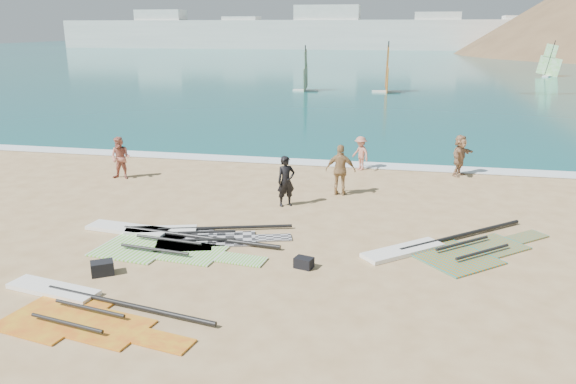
% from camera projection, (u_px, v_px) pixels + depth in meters
% --- Properties ---
extents(ground, '(300.00, 300.00, 0.00)m').
position_uv_depth(ground, '(279.00, 270.00, 15.00)').
color(ground, tan).
rests_on(ground, ground).
extents(sea, '(300.00, 240.00, 0.06)m').
position_uv_depth(sea, '(396.00, 53.00, 138.88)').
color(sea, '#0C4B59').
rests_on(sea, ground).
extents(surf_line, '(300.00, 1.20, 0.04)m').
position_uv_depth(surf_line, '(336.00, 164.00, 26.55)').
color(surf_line, white).
rests_on(surf_line, ground).
extents(far_town, '(160.00, 8.00, 12.00)m').
position_uv_depth(far_town, '(342.00, 33.00, 157.61)').
color(far_town, white).
rests_on(far_town, ground).
extents(rig_grey, '(5.38, 2.93, 0.20)m').
position_uv_depth(rig_grey, '(193.00, 235.00, 17.42)').
color(rig_grey, '#2B2A2D').
rests_on(rig_grey, ground).
extents(rig_green, '(6.52, 2.92, 0.21)m').
position_uv_depth(rig_green, '(156.00, 240.00, 17.00)').
color(rig_green, '#5CC91E').
rests_on(rig_green, ground).
extents(rig_orange, '(5.63, 4.82, 0.20)m').
position_uv_depth(rig_orange, '(448.00, 249.00, 16.33)').
color(rig_orange, '#D66600').
rests_on(rig_orange, ground).
extents(rig_red, '(5.75, 2.77, 0.20)m').
position_uv_depth(rig_red, '(76.00, 307.00, 12.93)').
color(rig_red, '#D3451A').
rests_on(rig_red, ground).
extents(gear_bag_near, '(0.71, 0.66, 0.36)m').
position_uv_depth(gear_bag_near, '(102.00, 268.00, 14.71)').
color(gear_bag_near, black).
rests_on(gear_bag_near, ground).
extents(gear_bag_far, '(0.56, 0.46, 0.29)m').
position_uv_depth(gear_bag_far, '(304.00, 263.00, 15.14)').
color(gear_bag_far, black).
rests_on(gear_bag_far, ground).
extents(person_wetsuit, '(0.81, 0.74, 1.85)m').
position_uv_depth(person_wetsuit, '(286.00, 181.00, 20.17)').
color(person_wetsuit, black).
rests_on(person_wetsuit, ground).
extents(beachgoer_left, '(0.88, 0.69, 1.81)m').
position_uv_depth(beachgoer_left, '(120.00, 158.00, 23.83)').
color(beachgoer_left, '#B76957').
rests_on(beachgoer_left, ground).
extents(beachgoer_mid, '(1.11, 1.11, 1.54)m').
position_uv_depth(beachgoer_mid, '(361.00, 153.00, 25.34)').
color(beachgoer_mid, '#BC7561').
rests_on(beachgoer_mid, ground).
extents(beachgoer_back, '(1.17, 0.50, 1.97)m').
position_uv_depth(beachgoer_back, '(341.00, 170.00, 21.48)').
color(beachgoer_back, '#A17B4D').
rests_on(beachgoer_back, ground).
extents(beachgoer_right, '(1.26, 1.73, 1.81)m').
position_uv_depth(beachgoer_right, '(460.00, 155.00, 24.32)').
color(beachgoer_right, '#A37957').
rests_on(beachgoer_right, ground).
extents(windsurfer_left, '(2.53, 3.06, 4.57)m').
position_uv_depth(windsurfer_left, '(306.00, 78.00, 56.05)').
color(windsurfer_left, white).
rests_on(windsurfer_left, ground).
extents(windsurfer_centre, '(2.81, 3.34, 5.00)m').
position_uv_depth(windsurfer_centre, '(387.00, 78.00, 54.83)').
color(windsurfer_centre, white).
rests_on(windsurfer_centre, ground).
extents(windsurfer_right, '(2.78, 2.58, 4.62)m').
position_uv_depth(windsurfer_right, '(549.00, 66.00, 72.47)').
color(windsurfer_right, white).
rests_on(windsurfer_right, ground).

